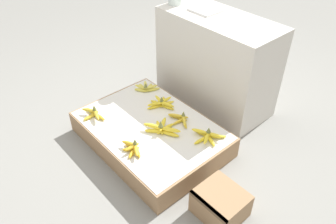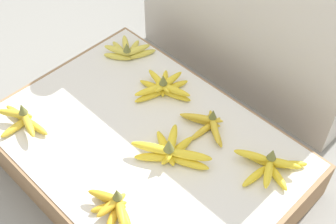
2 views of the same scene
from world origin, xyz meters
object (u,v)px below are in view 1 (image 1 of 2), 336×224
object	(u,v)px
wooden_crate	(220,204)
banana_bunch_back_left	(146,87)
banana_bunch_front_midright	(133,148)
banana_bunch_back_midleft	(162,103)
banana_bunch_front_left	(94,113)
banana_bunch_back_right	(207,136)
banana_bunch_back_midright	(181,119)
banana_bunch_middle_midright	(162,128)
foam_tray_white	(206,10)

from	to	relation	value
wooden_crate	banana_bunch_back_left	distance (m)	1.26
wooden_crate	banana_bunch_front_midright	world-z (taller)	banana_bunch_front_midright
banana_bunch_front_midright	banana_bunch_back_midleft	bearing A→B (deg)	118.85
banana_bunch_front_midright	banana_bunch_back_midleft	xyz separation A→B (m)	(-0.27, 0.49, -0.00)
banana_bunch_front_left	banana_bunch_back_midleft	bearing A→B (deg)	63.14
banana_bunch_back_right	wooden_crate	bearing A→B (deg)	-36.60
banana_bunch_back_midright	wooden_crate	bearing A→B (deg)	-23.35
banana_bunch_back_left	banana_bunch_back_midleft	distance (m)	0.27
banana_bunch_middle_midright	banana_bunch_back_midright	world-z (taller)	banana_bunch_middle_midright
banana_bunch_front_left	banana_bunch_back_midleft	xyz separation A→B (m)	(0.25, 0.49, -0.00)
banana_bunch_back_left	banana_bunch_back_midright	world-z (taller)	banana_bunch_back_left
banana_bunch_front_left	foam_tray_white	bearing A→B (deg)	82.82
wooden_crate	banana_bunch_middle_midright	world-z (taller)	banana_bunch_middle_midright
banana_bunch_middle_midright	foam_tray_white	bearing A→B (deg)	114.73
banana_bunch_back_midleft	banana_bunch_back_midright	xyz separation A→B (m)	(0.25, -0.02, -0.00)
foam_tray_white	banana_bunch_back_midright	bearing A→B (deg)	-58.70
banana_bunch_middle_midright	banana_bunch_front_midright	bearing A→B (deg)	-85.60
banana_bunch_middle_midright	banana_bunch_back_right	distance (m)	0.34
banana_bunch_back_right	foam_tray_white	world-z (taller)	foam_tray_white
wooden_crate	banana_bunch_back_left	xyz separation A→B (m)	(-1.20, 0.36, 0.12)
banana_bunch_back_right	foam_tray_white	bearing A→B (deg)	137.16
banana_bunch_middle_midright	banana_bunch_back_midright	distance (m)	0.19
banana_bunch_back_left	foam_tray_white	distance (m)	0.83
banana_bunch_back_left	banana_bunch_back_midleft	world-z (taller)	banana_bunch_back_midleft
banana_bunch_middle_midright	foam_tray_white	world-z (taller)	foam_tray_white
banana_bunch_back_left	banana_bunch_back_midleft	xyz separation A→B (m)	(0.27, -0.05, -0.00)
wooden_crate	banana_bunch_front_left	xyz separation A→B (m)	(-1.18, -0.18, 0.12)
banana_bunch_back_midright	foam_tray_white	distance (m)	0.93
banana_bunch_back_left	banana_bunch_back_right	world-z (taller)	banana_bunch_back_right
banana_bunch_back_left	banana_bunch_back_right	distance (m)	0.80
banana_bunch_front_midright	banana_bunch_back_midright	xyz separation A→B (m)	(-0.02, 0.48, -0.00)
banana_bunch_back_midleft	banana_bunch_back_right	size ratio (longest dim) A/B	0.99
banana_bunch_front_left	banana_bunch_back_right	bearing A→B (deg)	31.75
banana_bunch_front_left	banana_bunch_back_midright	bearing A→B (deg)	43.47
banana_bunch_back_left	wooden_crate	bearing A→B (deg)	-16.72
banana_bunch_front_midright	banana_bunch_back_left	bearing A→B (deg)	134.92
banana_bunch_front_midright	banana_bunch_back_right	xyz separation A→B (m)	(0.26, 0.48, -0.00)
banana_bunch_back_right	banana_bunch_middle_midright	bearing A→B (deg)	-145.01
banana_bunch_back_left	banana_bunch_front_left	bearing A→B (deg)	-88.00
banana_bunch_front_left	banana_bunch_back_left	world-z (taller)	banana_bunch_front_left
banana_bunch_front_midright	banana_bunch_back_midleft	distance (m)	0.56
banana_bunch_back_midright	banana_bunch_back_left	bearing A→B (deg)	172.66
banana_bunch_front_midright	foam_tray_white	xyz separation A→B (m)	(-0.39, 1.08, 0.61)
banana_bunch_middle_midright	banana_bunch_back_left	world-z (taller)	banana_bunch_middle_midright
banana_bunch_front_left	wooden_crate	bearing A→B (deg)	8.75
banana_bunch_back_left	foam_tray_white	xyz separation A→B (m)	(0.15, 0.53, 0.61)
wooden_crate	foam_tray_white	size ratio (longest dim) A/B	1.27
banana_bunch_front_midright	foam_tray_white	size ratio (longest dim) A/B	0.87
banana_bunch_back_right	banana_bunch_back_midleft	bearing A→B (deg)	178.69
banana_bunch_back_midright	banana_bunch_front_left	bearing A→B (deg)	-136.53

